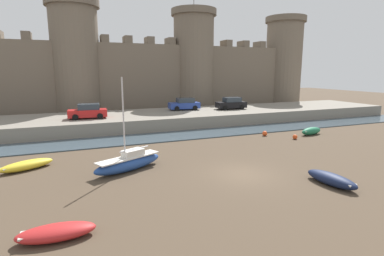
{
  "coord_description": "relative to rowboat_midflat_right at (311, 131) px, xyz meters",
  "views": [
    {
      "loc": [
        -10.13,
        -16.15,
        6.69
      ],
      "look_at": [
        -1.93,
        4.18,
        2.5
      ],
      "focal_mm": 28.0,
      "sensor_mm": 36.0,
      "label": 1
    }
  ],
  "objects": [
    {
      "name": "sailboat_foreground_centre",
      "position": [
        -20.13,
        -4.46,
        0.17
      ],
      "size": [
        5.23,
        3.32,
        6.31
      ],
      "color": "#234793",
      "rests_on": "ground"
    },
    {
      "name": "rowboat_midflat_right",
      "position": [
        0.0,
        0.0,
        0.0
      ],
      "size": [
        2.99,
        1.47,
        0.8
      ],
      "color": "#1E6B47",
      "rests_on": "ground"
    },
    {
      "name": "mooring_buoy_off_centre",
      "position": [
        -4.93,
        1.38,
        -0.16
      ],
      "size": [
        0.51,
        0.51,
        0.51
      ],
      "primitive_type": "sphere",
      "color": "#E04C1E",
      "rests_on": "ground"
    },
    {
      "name": "car_quay_centre_east",
      "position": [
        -9.32,
        13.61,
        1.86
      ],
      "size": [
        4.19,
        2.05,
        1.62
      ],
      "color": "#263F99",
      "rests_on": "quay_road"
    },
    {
      "name": "car_quay_east",
      "position": [
        -21.87,
        10.62,
        1.86
      ],
      "size": [
        4.19,
        2.05,
        1.62
      ],
      "color": "red",
      "rests_on": "quay_road"
    },
    {
      "name": "rowboat_near_channel_right",
      "position": [
        -9.44,
        -11.61,
        -0.05
      ],
      "size": [
        1.46,
        3.41,
        0.71
      ],
      "color": "#141E3D",
      "rests_on": "ground"
    },
    {
      "name": "rowboat_midflat_centre",
      "position": [
        -24.4,
        -11.91,
        -0.1
      ],
      "size": [
        3.09,
        1.32,
        0.6
      ],
      "color": "red",
      "rests_on": "ground"
    },
    {
      "name": "car_quay_west",
      "position": [
        -3.02,
        11.99,
        1.86
      ],
      "size": [
        4.19,
        2.05,
        1.62
      ],
      "color": "black",
      "rests_on": "quay_road"
    },
    {
      "name": "rowboat_near_channel_left",
      "position": [
        -26.64,
        -1.67,
        -0.08
      ],
      "size": [
        3.63,
        2.53,
        0.65
      ],
      "color": "yellow",
      "rests_on": "ground"
    },
    {
      "name": "castle",
      "position": [
        -13.33,
        22.85,
        6.86
      ],
      "size": [
        62.21,
        7.33,
        19.43
      ],
      "color": "#706354",
      "rests_on": "ground"
    },
    {
      "name": "water_channel",
      "position": [
        -13.33,
        4.66,
        -0.37
      ],
      "size": [
        80.0,
        4.5,
        0.1
      ],
      "primitive_type": "cube",
      "color": "#3D4C56",
      "rests_on": "ground"
    },
    {
      "name": "ground_plane",
      "position": [
        -13.33,
        -8.04,
        -0.42
      ],
      "size": [
        160.0,
        160.0,
        0.0
      ],
      "primitive_type": "plane",
      "color": "#4C3D2D"
    },
    {
      "name": "mooring_buoy_near_shore",
      "position": [
        -3.08,
        -1.08,
        -0.18
      ],
      "size": [
        0.47,
        0.47,
        0.47
      ],
      "primitive_type": "sphere",
      "color": "#E04C1E",
      "rests_on": "ground"
    },
    {
      "name": "quay_road",
      "position": [
        -13.33,
        11.91,
        0.33
      ],
      "size": [
        66.88,
        10.0,
        1.49
      ],
      "primitive_type": "cube",
      "color": "gray",
      "rests_on": "ground"
    }
  ]
}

